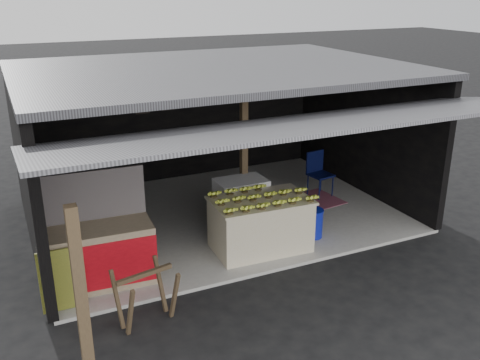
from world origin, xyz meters
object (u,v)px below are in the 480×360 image
plastic_chair (318,170)px  water_barrel (313,224)px  neighbor_stall (97,253)px  banana_table (260,224)px  sawhorse (146,292)px  white_crate (241,205)px

plastic_chair → water_barrel: bearing=-133.3°
water_barrel → neighbor_stall: bearing=179.7°
neighbor_stall → water_barrel: bearing=2.8°
banana_table → neighbor_stall: neighbor_stall is taller
sawhorse → plastic_chair: plastic_chair is taller
sawhorse → water_barrel: size_ratio=1.67×
water_barrel → sawhorse: bearing=-160.2°
sawhorse → neighbor_stall: bearing=95.3°
banana_table → white_crate: bearing=92.2°
banana_table → sawhorse: bearing=-149.7°
plastic_chair → white_crate: bearing=-166.1°
neighbor_stall → sawhorse: neighbor_stall is taller
banana_table → sawhorse: banana_table is taller
white_crate → neighbor_stall: 2.91m
neighbor_stall → sawhorse: size_ratio=2.05×
sawhorse → plastic_chair: 5.59m
neighbor_stall → banana_table: bearing=2.6°
neighbor_stall → water_barrel: size_ratio=3.43×
sawhorse → plastic_chair: bearing=20.5°
white_crate → water_barrel: (1.08, -0.80, -0.26)m
sawhorse → white_crate: bearing=28.4°
white_crate → water_barrel: bearing=-36.2°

